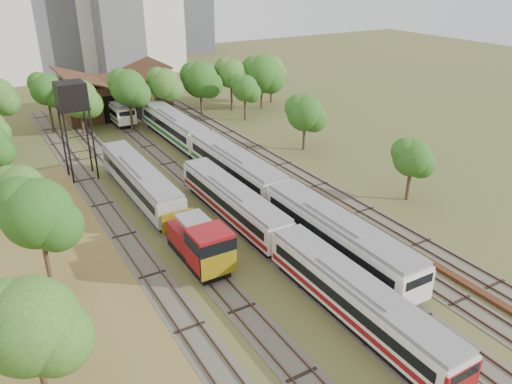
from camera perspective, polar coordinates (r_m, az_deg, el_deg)
ground at (r=38.05m, az=11.61°, el=-11.74°), size 240.00×240.00×0.00m
dry_grass_patch at (r=37.48m, az=-19.33°, el=-13.40°), size 14.00×60.00×0.04m
tracks at (r=56.02m, az=-5.96°, el=1.17°), size 24.60×80.00×0.19m
railcar_red_set at (r=40.43m, az=3.28°, el=-5.83°), size 2.72×34.57×3.35m
railcar_green_set at (r=54.27m, az=-2.37°, el=2.74°), size 3.06×52.08×3.79m
railcar_rear at (r=82.88m, az=-16.14°, el=9.44°), size 2.77×16.08×3.42m
shunter_locomotive at (r=39.99m, az=-6.23°, el=-6.04°), size 3.04×8.11×3.98m
old_grey_coach at (r=52.61m, az=-13.12°, el=1.28°), size 2.88×18.00×3.56m
water_tower at (r=57.67m, az=-20.35°, el=10.03°), size 3.14×3.14×10.87m
rail_pile_near at (r=41.11m, az=24.00°, el=-10.31°), size 0.63×9.43×0.31m
rail_pile_far at (r=51.92m, az=8.06°, el=-0.83°), size 0.47×7.58×0.25m
maintenance_shed at (r=84.77m, az=-15.96°, el=10.56°), size 16.45×11.55×7.58m
tree_band_left at (r=41.33m, az=-25.70°, el=-2.37°), size 7.36×57.80×8.80m
tree_band_far at (r=78.30m, az=-9.49°, el=12.26°), size 46.96×9.54×9.11m
tree_band_right at (r=64.51m, az=5.72°, el=8.91°), size 4.66×37.39×7.25m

